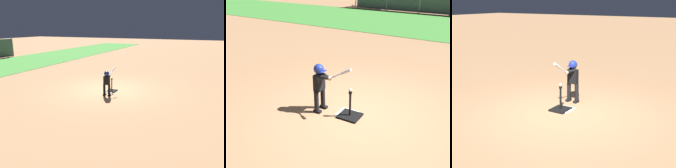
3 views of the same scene
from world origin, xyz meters
The scene contains 5 objects.
ground_plane centered at (0.00, 0.00, 0.00)m, with size 90.00×90.00×0.00m, color #99704C.
home_plate centered at (-0.26, -0.18, 0.01)m, with size 0.44×0.44×0.02m, color white.
batting_tee centered at (-0.16, -0.23, 0.07)m, with size 0.48×0.43×0.62m.
batter_child centered at (-0.87, -0.32, 0.72)m, with size 0.94×0.36×1.20m.
baseball centered at (-0.16, -0.23, 0.66)m, with size 0.07×0.07×0.07m, color white.
Camera 3 is at (6.01, 3.76, 2.66)m, focal length 50.00 mm.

